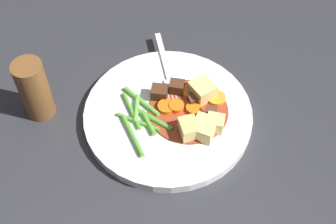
% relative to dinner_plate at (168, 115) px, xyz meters
% --- Properties ---
extents(ground_plane, '(3.00, 3.00, 0.00)m').
position_rel_dinner_plate_xyz_m(ground_plane, '(0.00, 0.00, -0.01)').
color(ground_plane, '#2D2D33').
extents(dinner_plate, '(0.28, 0.28, 0.02)m').
position_rel_dinner_plate_xyz_m(dinner_plate, '(0.00, 0.00, 0.00)').
color(dinner_plate, white).
rests_on(dinner_plate, ground_plane).
extents(stew_sauce, '(0.13, 0.13, 0.00)m').
position_rel_dinner_plate_xyz_m(stew_sauce, '(0.03, -0.01, 0.01)').
color(stew_sauce, '#93381E').
rests_on(stew_sauce, dinner_plate).
extents(carrot_slice_0, '(0.03, 0.03, 0.01)m').
position_rel_dinner_plate_xyz_m(carrot_slice_0, '(0.02, 0.00, 0.01)').
color(carrot_slice_0, orange).
rests_on(carrot_slice_0, dinner_plate).
extents(carrot_slice_1, '(0.03, 0.03, 0.01)m').
position_rel_dinner_plate_xyz_m(carrot_slice_1, '(0.00, 0.01, 0.01)').
color(carrot_slice_1, orange).
rests_on(carrot_slice_1, dinner_plate).
extents(carrot_slice_2, '(0.04, 0.04, 0.01)m').
position_rel_dinner_plate_xyz_m(carrot_slice_2, '(0.05, 0.02, 0.01)').
color(carrot_slice_2, orange).
rests_on(carrot_slice_2, dinner_plate).
extents(carrot_slice_3, '(0.04, 0.04, 0.01)m').
position_rel_dinner_plate_xyz_m(carrot_slice_3, '(0.08, -0.01, 0.01)').
color(carrot_slice_3, orange).
rests_on(carrot_slice_3, dinner_plate).
extents(carrot_slice_4, '(0.03, 0.03, 0.01)m').
position_rel_dinner_plate_xyz_m(carrot_slice_4, '(0.04, -0.01, 0.01)').
color(carrot_slice_4, orange).
rests_on(carrot_slice_4, dinner_plate).
extents(potato_chunk_0, '(0.04, 0.04, 0.03)m').
position_rel_dinner_plate_xyz_m(potato_chunk_0, '(0.05, -0.06, 0.02)').
color(potato_chunk_0, '#E5CC7A').
rests_on(potato_chunk_0, dinner_plate).
extents(potato_chunk_1, '(0.03, 0.04, 0.03)m').
position_rel_dinner_plate_xyz_m(potato_chunk_1, '(0.01, -0.05, 0.02)').
color(potato_chunk_1, '#DBBC6B').
rests_on(potato_chunk_1, dinner_plate).
extents(potato_chunk_2, '(0.05, 0.05, 0.03)m').
position_rel_dinner_plate_xyz_m(potato_chunk_2, '(0.03, -0.06, 0.02)').
color(potato_chunk_2, '#E5CC7A').
rests_on(potato_chunk_2, dinner_plate).
extents(potato_chunk_3, '(0.04, 0.04, 0.03)m').
position_rel_dinner_plate_xyz_m(potato_chunk_3, '(0.07, 0.01, 0.02)').
color(potato_chunk_3, '#E5CC7A').
rests_on(potato_chunk_3, dinner_plate).
extents(meat_chunk_0, '(0.03, 0.03, 0.02)m').
position_rel_dinner_plate_xyz_m(meat_chunk_0, '(0.03, 0.03, 0.02)').
color(meat_chunk_0, '#4C2B19').
rests_on(meat_chunk_0, dinner_plate).
extents(meat_chunk_1, '(0.03, 0.03, 0.02)m').
position_rel_dinner_plate_xyz_m(meat_chunk_1, '(0.05, -0.04, 0.02)').
color(meat_chunk_1, '#56331E').
rests_on(meat_chunk_1, dinner_plate).
extents(meat_chunk_2, '(0.02, 0.02, 0.02)m').
position_rel_dinner_plate_xyz_m(meat_chunk_2, '(0.05, 0.00, 0.02)').
color(meat_chunk_2, '#56331E').
rests_on(meat_chunk_2, dinner_plate).
extents(meat_chunk_3, '(0.04, 0.03, 0.02)m').
position_rel_dinner_plate_xyz_m(meat_chunk_3, '(0.00, 0.03, 0.02)').
color(meat_chunk_3, '#4C2B19').
rests_on(meat_chunk_3, dinner_plate).
extents(green_bean_0, '(0.04, 0.08, 0.01)m').
position_rel_dinner_plate_xyz_m(green_bean_0, '(-0.03, 0.04, 0.01)').
color(green_bean_0, '#66AD42').
rests_on(green_bean_0, dinner_plate).
extents(green_bean_1, '(0.05, 0.06, 0.01)m').
position_rel_dinner_plate_xyz_m(green_bean_1, '(-0.05, -0.00, 0.01)').
color(green_bean_1, '#599E38').
rests_on(green_bean_1, dinner_plate).
extents(green_bean_2, '(0.04, 0.06, 0.01)m').
position_rel_dinner_plate_xyz_m(green_bean_2, '(-0.03, -0.01, 0.01)').
color(green_bean_2, '#599E38').
rests_on(green_bean_2, dinner_plate).
extents(green_bean_3, '(0.01, 0.05, 0.01)m').
position_rel_dinner_plate_xyz_m(green_bean_3, '(-0.04, -0.01, 0.01)').
color(green_bean_3, '#599E38').
rests_on(green_bean_3, dinner_plate).
extents(green_bean_4, '(0.01, 0.08, 0.01)m').
position_rel_dinner_plate_xyz_m(green_bean_4, '(-0.07, -0.02, 0.01)').
color(green_bean_4, '#599E38').
rests_on(green_bean_4, dinner_plate).
extents(green_bean_5, '(0.03, 0.05, 0.01)m').
position_rel_dinner_plate_xyz_m(green_bean_5, '(-0.05, 0.02, 0.01)').
color(green_bean_5, '#66AD42').
rests_on(green_bean_5, dinner_plate).
extents(green_bean_6, '(0.01, 0.08, 0.01)m').
position_rel_dinner_plate_xyz_m(green_bean_6, '(-0.05, 0.02, 0.01)').
color(green_bean_6, '#599E38').
rests_on(green_bean_6, dinner_plate).
extents(fork, '(0.06, 0.17, 0.00)m').
position_rel_dinner_plate_xyz_m(fork, '(0.04, 0.08, 0.01)').
color(fork, silver).
rests_on(fork, dinner_plate).
extents(pepper_mill, '(0.05, 0.05, 0.11)m').
position_rel_dinner_plate_xyz_m(pepper_mill, '(-0.19, 0.10, 0.05)').
color(pepper_mill, brown).
rests_on(pepper_mill, ground_plane).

